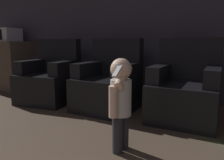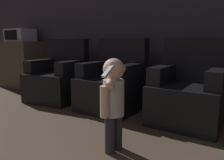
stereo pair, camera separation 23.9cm
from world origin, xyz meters
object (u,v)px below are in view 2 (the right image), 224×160
at_px(armchair_middle, 113,85).
at_px(microwave, 20,35).
at_px(person_toddler, 113,98).
at_px(armchair_right, 189,93).
at_px(armchair_left, 59,79).

bearing_deg(armchair_middle, microwave, 173.81).
xyz_separation_m(armchair_middle, microwave, (-2.52, 0.46, 0.73)).
bearing_deg(armchair_middle, person_toddler, -55.87).
bearing_deg(microwave, armchair_right, -7.43).
bearing_deg(armchair_left, microwave, 157.99).
xyz_separation_m(armchair_right, microwave, (-3.53, 0.46, 0.73)).
bearing_deg(armchair_left, person_toddler, -37.90).
relative_size(armchair_right, microwave, 1.76).
distance_m(armchair_right, microwave, 3.64).
bearing_deg(armchair_left, armchair_right, -4.80).
height_order(person_toddler, microwave, microwave).
relative_size(armchair_middle, microwave, 1.76).
relative_size(armchair_middle, armchair_right, 1.00).
height_order(armchair_middle, microwave, microwave).
bearing_deg(microwave, armchair_middle, -10.38).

